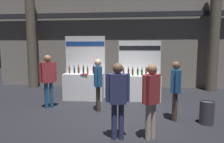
# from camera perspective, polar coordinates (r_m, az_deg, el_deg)

# --- Properties ---
(ground_plane) EXTENTS (26.89, 26.89, 0.00)m
(ground_plane) POSITION_cam_1_polar(r_m,az_deg,el_deg) (6.12, -0.26, -12.54)
(ground_plane) COLOR black
(hall_colonnade) EXTENTS (13.44, 1.18, 6.83)m
(hall_colonnade) POSITION_cam_1_polar(r_m,az_deg,el_deg) (10.40, 2.26, 14.21)
(hall_colonnade) COLOR gray
(hall_colonnade) RESTS_ON ground_plane
(exhibitor_booth_0) EXTENTS (1.63, 0.70, 2.54)m
(exhibitor_booth_0) POSITION_cam_1_polar(r_m,az_deg,el_deg) (7.84, -8.28, -3.54)
(exhibitor_booth_0) COLOR white
(exhibitor_booth_0) RESTS_ON ground_plane
(exhibitor_booth_1) EXTENTS (1.69, 0.66, 2.35)m
(exhibitor_booth_1) POSITION_cam_1_polar(r_m,az_deg,el_deg) (7.74, 8.11, -3.95)
(exhibitor_booth_1) COLOR white
(exhibitor_booth_1) RESTS_ON ground_plane
(trash_bin) EXTENTS (0.37, 0.37, 0.62)m
(trash_bin) POSITION_cam_1_polar(r_m,az_deg,el_deg) (5.88, 26.21, -10.86)
(trash_bin) COLOR #38383D
(trash_bin) RESTS_ON ground_plane
(visitor_0) EXTENTS (0.28, 0.54, 1.68)m
(visitor_0) POSITION_cam_1_polar(r_m,az_deg,el_deg) (5.69, 18.24, -3.95)
(visitor_0) COLOR #47382D
(visitor_0) RESTS_ON ground_plane
(visitor_1) EXTENTS (0.50, 0.41, 1.82)m
(visitor_1) POSITION_cam_1_polar(r_m,az_deg,el_deg) (6.89, -18.36, -1.35)
(visitor_1) COLOR navy
(visitor_1) RESTS_ON ground_plane
(visitor_4) EXTENTS (0.52, 0.30, 1.71)m
(visitor_4) POSITION_cam_1_polar(r_m,az_deg,el_deg) (4.25, 1.70, -6.77)
(visitor_4) COLOR navy
(visitor_4) RESTS_ON ground_plane
(visitor_6) EXTENTS (0.41, 0.39, 1.69)m
(visitor_6) POSITION_cam_1_polar(r_m,az_deg,el_deg) (4.35, 11.52, -6.97)
(visitor_6) COLOR #ADA393
(visitor_6) RESTS_ON ground_plane
(visitor_7) EXTENTS (0.32, 0.49, 1.69)m
(visitor_7) POSITION_cam_1_polar(r_m,az_deg,el_deg) (6.22, -4.15, -2.71)
(visitor_7) COLOR #47382D
(visitor_7) RESTS_ON ground_plane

